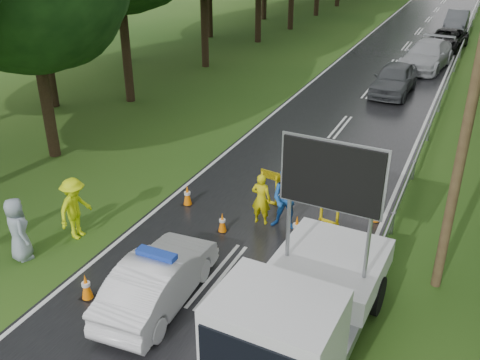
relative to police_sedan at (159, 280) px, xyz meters
The scene contains 20 objects.
ground 1.85m from the police_sedan, 62.35° to the left, with size 160.00×160.00×0.00m, color #1F4413.
road 31.55m from the police_sedan, 88.54° to the left, with size 7.00×140.00×0.02m, color black.
guardrail 31.52m from the police_sedan, 81.79° to the left, with size 0.12×60.06×0.70m.
utility_pole_near 8.24m from the police_sedan, 30.47° to the left, with size 1.40×0.24×10.00m.
police_sedan is the anchor object (origin of this frame).
work_truck 3.64m from the police_sedan, ahead, with size 2.68×5.58×4.36m.
barrier 5.76m from the police_sedan, 73.85° to the left, with size 2.78×0.59×1.17m.
officer 4.54m from the police_sedan, 80.24° to the left, with size 0.60×0.40×1.65m, color yellow.
civilian 4.80m from the police_sedan, 70.90° to the left, with size 0.94×0.74×1.94m, color #1951A8.
bystander_left 4.07m from the police_sedan, 157.88° to the left, with size 1.21×0.70×1.88m, color #D6F30D.
bystander_right 4.44m from the police_sedan, behind, with size 0.89×0.58×1.82m, color #8998A5.
queue_car_first 19.69m from the police_sedan, 84.28° to the left, with size 1.87×4.65×1.58m, color #3C3F43.
queue_car_second 25.80m from the police_sedan, 83.71° to the left, with size 2.30×5.67×1.65m, color #A4A6AC.
queue_car_third 31.82m from the police_sedan, 83.94° to the left, with size 2.27×4.92×1.37m, color black.
queue_car_fourth 39.59m from the police_sedan, 85.07° to the left, with size 1.64×4.70×1.55m, color #3F4247.
cone_near_left 1.84m from the police_sedan, 159.83° to the right, with size 0.34×0.34×0.72m.
cone_center 3.55m from the police_sedan, 91.10° to the left, with size 0.30×0.30×0.64m.
cone_far 4.54m from the police_sedan, 62.81° to the left, with size 0.38×0.38×0.80m.
cone_left_mid 4.90m from the police_sedan, 111.95° to the left, with size 0.33×0.33×0.71m.
cone_right 7.21m from the police_sedan, 56.86° to the left, with size 0.31×0.31×0.66m.
Camera 1 is at (5.29, -10.09, 8.45)m, focal length 40.00 mm.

